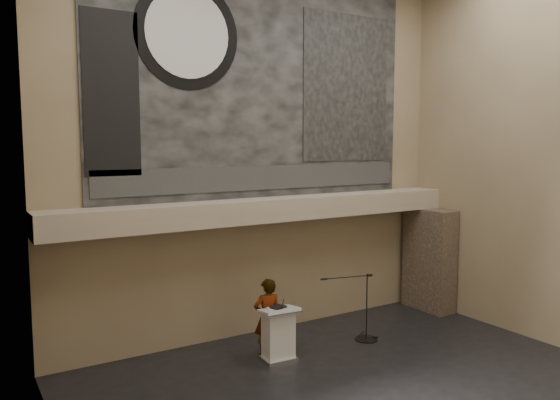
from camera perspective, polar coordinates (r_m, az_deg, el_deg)
floor at (r=10.35m, az=9.90°, el=-19.60°), size 10.00×10.00×0.00m
wall_back at (r=12.60m, az=-1.91°, el=5.09°), size 10.00×0.02×8.50m
wall_left at (r=7.05m, az=-21.53°, el=3.84°), size 0.02×8.00×8.50m
wall_right at (r=13.21m, az=26.79°, el=4.48°), size 0.02×8.00×8.50m
soffit at (r=12.34m, az=-0.97°, el=-0.98°), size 10.00×0.80×0.50m
sprinkler_left at (r=11.61m, az=-7.66°, el=-2.89°), size 0.04×0.04×0.06m
sprinkler_right at (r=13.40m, az=6.15°, el=-1.66°), size 0.04×0.04×0.06m
banner at (r=12.63m, az=-1.87°, el=11.68°), size 8.00×0.05×5.00m
banner_text_strip at (r=12.56m, az=-1.75°, el=2.34°), size 7.76×0.02×0.55m
banner_clock_rim at (r=11.95m, az=-9.64°, el=16.76°), size 2.30×0.02×2.30m
banner_clock_face at (r=11.93m, az=-9.60°, el=16.78°), size 1.84×0.02×1.84m
banner_building_print at (r=13.95m, az=6.99°, el=11.52°), size 2.60×0.02×3.60m
banner_brick_print at (r=11.27m, az=-17.21°, el=10.55°), size 1.10×0.02×3.20m
stone_pier at (r=15.17m, az=15.32°, el=-5.99°), size 0.60×1.40×2.70m
lectern at (r=11.48m, az=-0.17°, el=-13.86°), size 0.78×0.58×1.14m
binder at (r=11.32m, az=-0.18°, el=-11.14°), size 0.35×0.31×0.04m
papers at (r=11.28m, az=-0.53°, el=-11.29°), size 0.23×0.32×0.00m
speaker_person at (r=11.62m, az=-1.32°, el=-12.18°), size 0.66×0.49×1.66m
mic_stand at (r=12.85m, az=8.86°, el=-13.29°), size 1.34×0.53×1.53m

